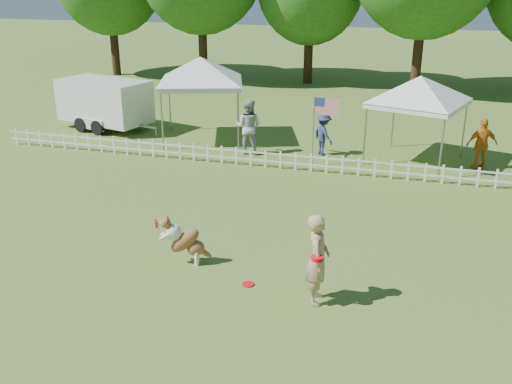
% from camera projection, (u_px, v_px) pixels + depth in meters
% --- Properties ---
extents(ground, '(120.00, 120.00, 0.00)m').
position_uv_depth(ground, '(234.00, 274.00, 11.96)').
color(ground, '#38591C').
rests_on(ground, ground).
extents(picket_fence, '(22.00, 0.08, 0.60)m').
position_uv_depth(picket_fence, '(303.00, 162.00, 18.12)').
color(picket_fence, silver).
rests_on(picket_fence, ground).
extents(handler, '(0.51, 0.70, 1.80)m').
position_uv_depth(handler, '(318.00, 259.00, 10.67)').
color(handler, tan).
rests_on(handler, ground).
extents(dog, '(1.11, 0.66, 1.09)m').
position_uv_depth(dog, '(186.00, 241.00, 12.21)').
color(dog, brown).
rests_on(dog, ground).
extents(frisbee_on_turf, '(0.33, 0.33, 0.02)m').
position_uv_depth(frisbee_on_turf, '(248.00, 284.00, 11.55)').
color(frisbee_on_turf, red).
rests_on(frisbee_on_turf, ground).
extents(canopy_tent_left, '(3.70, 3.70, 3.02)m').
position_uv_depth(canopy_tent_left, '(202.00, 100.00, 21.20)').
color(canopy_tent_left, silver).
rests_on(canopy_tent_left, ground).
extents(canopy_tent_right, '(3.39, 3.39, 2.80)m').
position_uv_depth(canopy_tent_right, '(416.00, 120.00, 18.68)').
color(canopy_tent_right, silver).
rests_on(canopy_tent_right, ground).
extents(cargo_trailer, '(4.93, 3.12, 2.01)m').
position_uv_depth(cargo_trailer, '(105.00, 104.00, 22.88)').
color(cargo_trailer, silver).
rests_on(cargo_trailer, ground).
extents(flag_pole, '(0.89, 0.09, 2.31)m').
position_uv_depth(flag_pole, '(313.00, 131.00, 18.32)').
color(flag_pole, gray).
rests_on(flag_pole, ground).
extents(spectator_a, '(0.94, 0.74, 1.91)m').
position_uv_depth(spectator_a, '(248.00, 127.00, 19.69)').
color(spectator_a, '#A7A6AB').
rests_on(spectator_a, ground).
extents(spectator_b, '(1.05, 1.06, 1.47)m').
position_uv_depth(spectator_b, '(323.00, 134.00, 19.59)').
color(spectator_b, navy).
rests_on(spectator_b, ground).
extents(spectator_c, '(1.05, 0.67, 1.66)m').
position_uv_depth(spectator_c, '(482.00, 144.00, 18.11)').
color(spectator_c, '#CA6E17').
rests_on(spectator_c, ground).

